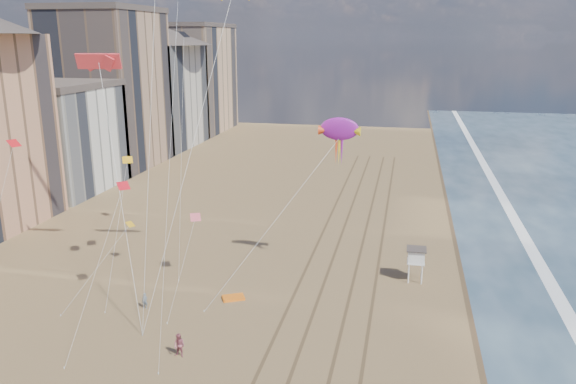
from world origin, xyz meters
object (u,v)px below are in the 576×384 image
object	(u,v)px
kite_flyer_a	(145,301)
grounded_kite	(233,298)
show_kite	(339,129)
kite_flyer_b	(179,345)
lifeguard_stand	(416,256)

from	to	relation	value
kite_flyer_a	grounded_kite	bearing A→B (deg)	29.80
grounded_kite	show_kite	xyz separation A→B (m)	(8.72, 6.86, 15.05)
show_kite	kite_flyer_a	distance (m)	23.84
kite_flyer_b	show_kite	bearing A→B (deg)	69.90
show_kite	kite_flyer_b	size ratio (longest dim) A/B	10.66
lifeguard_stand	kite_flyer_a	distance (m)	26.30
kite_flyer_a	kite_flyer_b	distance (m)	9.17
lifeguard_stand	kite_flyer_b	distance (m)	25.18
grounded_kite	show_kite	distance (m)	18.70
kite_flyer_a	lifeguard_stand	bearing A→B (deg)	28.98
grounded_kite	show_kite	size ratio (longest dim) A/B	0.10
grounded_kite	show_kite	world-z (taller)	show_kite
lifeguard_stand	kite_flyer_b	size ratio (longest dim) A/B	1.82
show_kite	kite_flyer_a	world-z (taller)	show_kite
show_kite	kite_flyer_a	bearing A→B (deg)	-146.96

